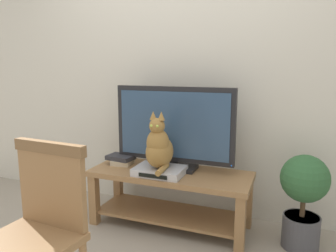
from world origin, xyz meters
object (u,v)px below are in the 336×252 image
at_px(media_box, 160,171).
at_px(potted_plant, 304,195).
at_px(wooden_chair, 36,224).
at_px(cat, 159,147).
at_px(book_stack, 122,159).
at_px(tv_stand, 170,189).
at_px(tv, 174,127).

distance_m(media_box, potted_plant, 1.09).
distance_m(media_box, wooden_chair, 1.16).
relative_size(cat, book_stack, 1.86).
relative_size(wooden_chair, book_stack, 3.86).
bearing_deg(wooden_chair, tv_stand, 78.57).
bearing_deg(book_stack, cat, -19.40).
bearing_deg(cat, potted_plant, 7.50).
relative_size(tv, potted_plant, 1.44).
distance_m(tv, potted_plant, 1.12).
bearing_deg(wooden_chair, book_stack, 100.17).
height_order(media_box, potted_plant, potted_plant).
distance_m(cat, book_stack, 0.49).
height_order(tv, cat, tv).
xyz_separation_m(tv_stand, media_box, (-0.05, -0.09, 0.18)).
bearing_deg(tv, tv_stand, -90.01).
distance_m(book_stack, potted_plant, 1.51).
bearing_deg(book_stack, tv_stand, -4.89).
bearing_deg(media_box, book_stack, 162.50).
distance_m(media_box, book_stack, 0.45).
xyz_separation_m(cat, wooden_chair, (-0.20, -1.13, -0.15)).
relative_size(tv_stand, tv, 1.30).
bearing_deg(cat, wooden_chair, -99.99).
bearing_deg(tv, media_box, -106.37).
distance_m(tv, cat, 0.24).
bearing_deg(book_stack, tv, 5.34).
bearing_deg(wooden_chair, tv, 79.29).
relative_size(tv, book_stack, 4.15).
distance_m(wooden_chair, potted_plant, 1.81).
bearing_deg(book_stack, potted_plant, -0.32).
bearing_deg(cat, tv, 75.21).
relative_size(tv_stand, potted_plant, 1.87).
xyz_separation_m(book_stack, potted_plant, (1.51, -0.01, -0.11)).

